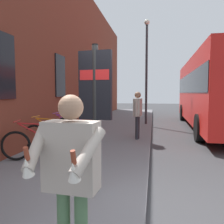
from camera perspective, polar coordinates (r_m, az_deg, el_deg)
ground at (r=9.36m, az=15.58°, el=-6.28°), size 60.00×60.00×0.00m
sidewalk_pavement at (r=11.42m, az=0.70°, el=-3.84°), size 24.00×3.50×0.12m
station_facade at (r=12.88m, az=-7.82°, el=12.92°), size 22.00×0.65×7.22m
bicycle_end_of_row at (r=6.00m, az=-17.45°, el=-7.48°), size 0.60×1.73×0.97m
bicycle_mid_rack at (r=6.92m, az=-14.31°, el=-5.81°), size 0.48×1.77×0.97m
bicycle_far_end at (r=7.93m, az=-10.22°, el=-4.40°), size 0.48×1.77×0.97m
transit_info_sign at (r=3.79m, az=-4.09°, el=4.18°), size 0.15×0.56×2.40m
city_bus at (r=12.40m, az=23.75°, el=5.06°), size 10.57×2.89×3.35m
pedestrian_by_facade at (r=8.30m, az=6.24°, el=0.41°), size 0.63×0.30×1.67m
tourist_with_hotdogs at (r=2.08m, az=-10.06°, el=-13.10°), size 0.58×0.62×1.62m
street_lamp at (r=12.55m, az=8.39°, el=11.69°), size 0.28×0.28×5.38m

